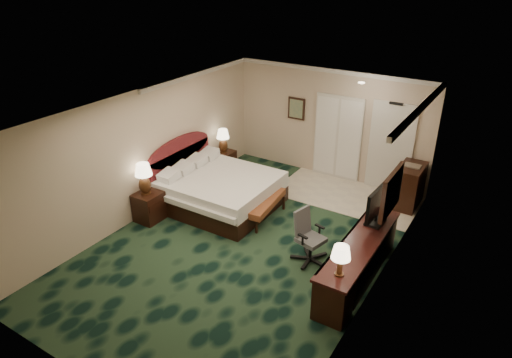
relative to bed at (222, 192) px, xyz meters
The scene contains 24 objects.
floor 1.66m from the bed, 37.59° to the right, with size 5.00×7.50×0.00m, color black.
ceiling 2.85m from the bed, 37.59° to the right, with size 5.00×7.50×0.00m, color white.
wall_back 3.20m from the bed, 65.04° to the left, with size 5.00×0.00×2.70m, color #C8AD9A.
wall_front 5.01m from the bed, 74.83° to the right, with size 5.00×0.00×2.70m, color #C8AD9A.
wall_left 1.86m from the bed, 140.84° to the right, with size 0.00×7.50×2.70m, color #C8AD9A.
wall_right 4.04m from the bed, 14.65° to the right, with size 0.00×7.50×2.70m, color #C8AD9A.
crown_molding 2.81m from the bed, 37.59° to the right, with size 5.00×7.50×0.10m, color silver, non-canonical shape.
tile_patch 2.92m from the bed, 41.17° to the left, with size 3.20×1.70×0.01m, color beige.
headboard 1.21m from the bed, behind, with size 0.12×2.00×1.40m, color #501715, non-canonical shape.
entry_door 4.00m from the bed, 43.92° to the left, with size 1.02×0.06×2.18m, color silver.
closet_doors 3.20m from the bed, 60.57° to the left, with size 1.20×0.06×2.10m, color silver.
wall_art 3.02m from the bed, 81.94° to the left, with size 0.45×0.06×0.55m, color #4F7160.
wall_mirror 3.95m from the bed, ahead, with size 0.05×0.95×0.75m, color white.
bed is the anchor object (origin of this frame).
nightstand_near 1.59m from the bed, 126.54° to the right, with size 0.49×0.57×0.62m, color black.
nightstand_far 1.67m from the bed, 124.74° to the left, with size 0.48×0.55×0.61m, color black.
lamp_near 1.74m from the bed, 127.19° to the right, with size 0.35×0.35×0.67m, color #32190C, non-canonical shape.
lamp_far 1.76m from the bed, 124.18° to the left, with size 0.32×0.32×0.60m, color #32190C, non-canonical shape.
bed_bench 1.07m from the bed, ahead, with size 0.46×1.34×0.45m, color brown.
desk 3.59m from the bed, 14.38° to the right, with size 0.57×2.64×0.76m, color black.
tv 3.57m from the bed, ahead, with size 0.08×0.91×0.71m, color black.
desk_lamp 4.04m from the bed, 28.21° to the right, with size 0.29×0.29×0.51m, color #32190C, non-canonical shape.
desk_chair 2.69m from the bed, 17.82° to the right, with size 0.58×0.54×0.99m, color #515152, non-canonical shape.
minibar 4.13m from the bed, 32.39° to the left, with size 0.50×0.90×0.95m, color black.
Camera 1 is at (4.07, -6.18, 5.00)m, focal length 32.00 mm.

